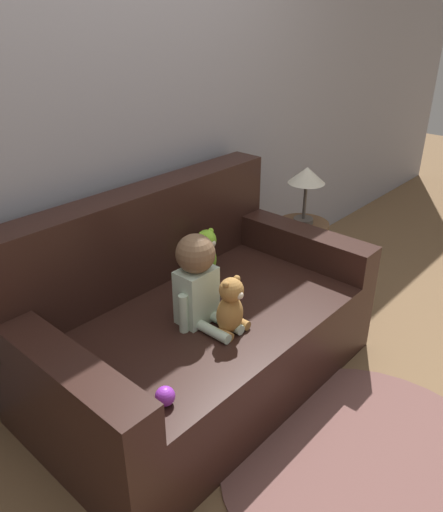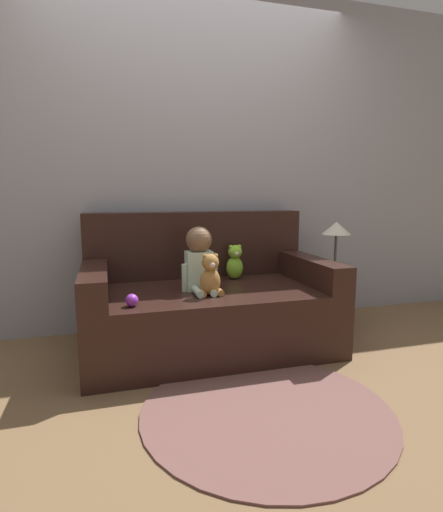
% 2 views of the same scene
% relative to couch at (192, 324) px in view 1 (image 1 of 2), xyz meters
% --- Properties ---
extents(ground_plane, '(12.00, 12.00, 0.00)m').
position_rel_couch_xyz_m(ground_plane, '(0.00, -0.06, -0.31)').
color(ground_plane, brown).
extents(wall_back, '(8.00, 0.05, 2.60)m').
position_rel_couch_xyz_m(wall_back, '(0.00, 0.50, 0.99)').
color(wall_back, '#93939E').
rests_on(wall_back, ground_plane).
extents(couch, '(1.63, 0.96, 0.91)m').
position_rel_couch_xyz_m(couch, '(0.00, 0.00, 0.00)').
color(couch, black).
rests_on(couch, ground_plane).
extents(person_baby, '(0.24, 0.31, 0.41)m').
position_rel_couch_xyz_m(person_baby, '(-0.08, -0.13, 0.32)').
color(person_baby, silver).
rests_on(person_baby, couch).
extents(teddy_bear_brown, '(0.15, 0.12, 0.26)m').
position_rel_couch_xyz_m(teddy_bear_brown, '(-0.05, -0.29, 0.24)').
color(teddy_bear_brown, '#AD7A3D').
rests_on(teddy_bear_brown, couch).
extents(plush_toy_side, '(0.12, 0.12, 0.25)m').
position_rel_couch_xyz_m(plush_toy_side, '(0.25, 0.14, 0.24)').
color(plush_toy_side, '#8CD133').
rests_on(plush_toy_side, couch).
extents(toy_ball, '(0.07, 0.07, 0.07)m').
position_rel_couch_xyz_m(toy_ball, '(-0.53, -0.40, 0.15)').
color(toy_ball, purple).
rests_on(toy_ball, couch).
extents(floor_rug, '(1.22, 1.22, 0.01)m').
position_rel_couch_xyz_m(floor_rug, '(0.06, -0.94, -0.30)').
color(floor_rug, brown).
rests_on(floor_rug, ground_plane).
extents(side_table, '(0.32, 0.32, 0.84)m').
position_rel_couch_xyz_m(side_table, '(1.05, 0.07, 0.32)').
color(side_table, brown).
rests_on(side_table, ground_plane).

